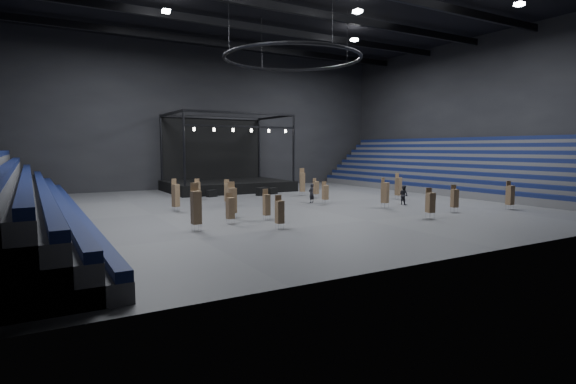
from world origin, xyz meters
TOP-DOWN VIEW (x-y plane):
  - floor at (0.00, 0.00)m, footprint 50.00×50.00m
  - ceiling at (0.00, 0.00)m, footprint 50.00×42.00m
  - wall_back at (0.00, 21.00)m, footprint 50.00×0.20m
  - wall_front at (0.00, -21.00)m, footprint 50.00×0.20m
  - wall_right at (25.00, 0.00)m, footprint 0.20×42.00m
  - bleachers_right at (22.94, 0.00)m, footprint 7.20×40.00m
  - stage at (0.00, 16.24)m, footprint 14.00×10.00m
  - truss_ring at (-0.00, 0.00)m, footprint 12.30×12.30m
  - roof_girders at (0.00, -0.00)m, footprint 49.00×30.35m
  - floodlights at (0.00, -4.00)m, footprint 28.60×16.60m
  - flight_case_left at (-4.08, 9.84)m, footprint 1.24×0.89m
  - flight_case_mid at (1.17, 8.46)m, footprint 1.46×1.03m
  - flight_case_right at (2.88, 9.22)m, footprint 1.17×0.77m
  - chair_stack_0 at (8.79, -10.67)m, footprint 0.58×0.58m
  - chair_stack_1 at (-11.83, -8.36)m, footprint 0.57×0.57m
  - chair_stack_2 at (-7.06, -10.37)m, footprint 0.47×0.47m
  - chair_stack_3 at (-6.23, 8.01)m, footprint 0.57×0.57m
  - chair_stack_4 at (11.27, -1.75)m, footprint 0.53×0.53m
  - chair_stack_5 at (-6.10, -6.70)m, footprint 0.44×0.44m
  - chair_stack_6 at (-5.43, 2.32)m, footprint 0.59×0.59m
  - chair_stack_7 at (5.72, -5.93)m, footprint 0.70×0.70m
  - chair_stack_8 at (2.95, -0.97)m, footprint 0.47×0.47m
  - chair_stack_9 at (4.61, -11.99)m, footprint 0.60×0.60m
  - chair_stack_10 at (-9.04, -7.09)m, footprint 0.51×0.51m
  - chair_stack_11 at (14.00, -11.99)m, footprint 0.54×0.54m
  - chair_stack_12 at (-10.48, 0.81)m, footprint 0.62×0.62m
  - chair_stack_13 at (4.92, 6.22)m, footprint 0.66×0.66m
  - chair_stack_14 at (-7.94, -4.87)m, footprint 0.54×0.54m
  - chair_stack_15 at (4.96, 3.65)m, footprint 0.57×0.57m
  - man_center at (2.32, 0.37)m, footprint 0.77×0.65m
  - crew_member at (8.78, -5.06)m, footprint 0.71×0.89m

SIDE VIEW (x-z plane):
  - floor at x=0.00m, z-range 0.00..0.00m
  - flight_case_right at x=2.88m, z-range 0.00..0.72m
  - flight_case_left at x=-4.08m, z-range 0.00..0.74m
  - flight_case_mid at x=1.17m, z-range 0.00..0.88m
  - crew_member at x=8.78m, z-range 0.00..1.75m
  - man_center at x=2.32m, z-range 0.00..1.80m
  - chair_stack_15 at x=4.96m, z-range 0.07..2.10m
  - chair_stack_8 at x=2.95m, z-range 0.07..2.13m
  - chair_stack_3 at x=-6.23m, z-range 0.08..2.19m
  - chair_stack_10 at x=-9.04m, z-range 0.06..2.22m
  - chair_stack_2 at x=-7.06m, z-range 0.06..2.22m
  - chair_stack_5 at x=-6.10m, z-range 0.04..2.25m
  - chair_stack_0 at x=8.79m, z-range 0.06..2.26m
  - chair_stack_9 at x=4.61m, z-range 0.08..2.32m
  - chair_stack_6 at x=-5.43m, z-range 0.05..2.39m
  - chair_stack_11 at x=14.00m, z-range 0.06..2.47m
  - chair_stack_12 at x=-10.48m, z-range 0.02..2.69m
  - chair_stack_4 at x=11.27m, z-range 0.04..2.69m
  - chair_stack_7 at x=5.72m, z-range 0.06..2.68m
  - chair_stack_14 at x=-7.94m, z-range 0.04..2.74m
  - stage at x=0.00m, z-range -3.15..6.05m
  - chair_stack_13 at x=4.92m, z-range 0.02..3.00m
  - chair_stack_1 at x=-11.83m, z-range 0.03..3.03m
  - bleachers_right at x=22.94m, z-range -1.47..4.93m
  - wall_back at x=0.00m, z-range 0.00..18.00m
  - wall_front at x=0.00m, z-range 0.00..18.00m
  - wall_right at x=25.00m, z-range 0.00..18.00m
  - truss_ring at x=0.00m, z-range 10.43..15.58m
  - floodlights at x=0.00m, z-range 16.48..16.73m
  - roof_girders at x=0.00m, z-range 16.85..17.55m
  - ceiling at x=0.00m, z-range 17.90..18.10m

